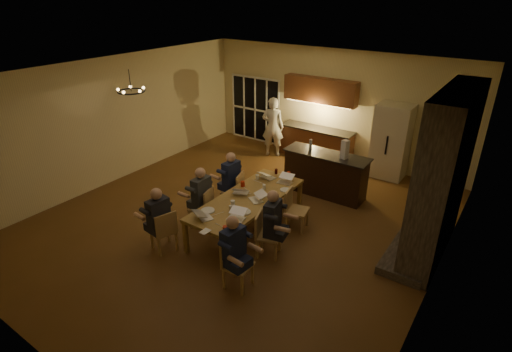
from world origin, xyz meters
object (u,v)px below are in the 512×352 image
at_px(chair_left_mid, 201,207).
at_px(chair_right_near, 238,265).
at_px(can_right, 271,196).
at_px(refrigerator, 391,141).
at_px(redcup_near, 225,229).
at_px(redcup_far, 289,174).
at_px(standing_person, 273,127).
at_px(person_left_far, 231,181).
at_px(chandelier, 131,91).
at_px(chair_right_mid, 269,235).
at_px(laptop_e, 268,173).
at_px(bar_island, 325,174).
at_px(chair_left_far, 232,190).
at_px(plate_near, 245,212).
at_px(dining_table, 248,213).
at_px(mug_front, 233,203).
at_px(can_cola, 276,171).
at_px(laptop_d, 256,195).
at_px(plate_far, 285,190).
at_px(laptop_f, 285,178).
at_px(laptop_b, 236,214).
at_px(bar_blender, 345,149).
at_px(chair_left_near, 163,230).
at_px(person_right_mid, 272,223).
at_px(mug_back, 257,177).
at_px(laptop_c, 241,188).
at_px(can_silver, 230,208).
at_px(bar_bottle, 311,144).
at_px(person_left_near, 159,221).
at_px(plate_left, 208,211).
at_px(person_left_mid, 202,198).
at_px(redcup_mid, 243,184).

height_order(chair_left_mid, chair_right_near, same).
xyz_separation_m(chair_left_mid, can_right, (1.32, 0.72, 0.37)).
distance_m(refrigerator, redcup_near, 5.72).
bearing_deg(redcup_far, standing_person, 129.16).
distance_m(person_left_far, chandelier, 2.89).
bearing_deg(standing_person, chandelier, 60.00).
relative_size(chair_right_mid, person_left_far, 0.64).
distance_m(chair_left_mid, laptop_e, 1.72).
height_order(bar_island, chair_left_far, bar_island).
height_order(redcup_far, plate_near, redcup_far).
xyz_separation_m(dining_table, mug_front, (-0.07, -0.41, 0.43)).
bearing_deg(can_cola, dining_table, -83.79).
distance_m(chandelier, mug_front, 3.14).
height_order(laptop_d, plate_far, laptop_d).
bearing_deg(laptop_d, refrigerator, 104.97).
relative_size(chair_left_far, plate_near, 3.64).
xyz_separation_m(chair_left_mid, laptop_f, (1.18, 1.50, 0.42)).
height_order(laptop_b, laptop_e, same).
distance_m(laptop_e, redcup_far, 0.48).
height_order(laptop_e, bar_blender, bar_blender).
bearing_deg(chair_left_near, standing_person, -152.08).
bearing_deg(laptop_b, can_right, 72.80).
bearing_deg(person_right_mid, mug_back, 32.16).
height_order(laptop_f, bar_blender, bar_blender).
xyz_separation_m(person_left_far, laptop_c, (0.61, -0.45, 0.17)).
height_order(bar_island, can_right, bar_island).
xyz_separation_m(dining_table, chandelier, (-2.52, -0.60, 2.38)).
xyz_separation_m(chair_left_near, mug_front, (0.85, 1.12, 0.36)).
xyz_separation_m(chandelier, mug_front, (2.45, 0.19, -1.95)).
xyz_separation_m(chair_left_near, plate_far, (1.39, 2.28, 0.31)).
relative_size(chair_right_mid, bar_blender, 1.99).
height_order(mug_back, can_silver, can_silver).
bearing_deg(chair_right_mid, bar_blender, -23.36).
height_order(laptop_e, redcup_far, laptop_e).
bearing_deg(bar_bottle, bar_island, -8.45).
relative_size(dining_table, chair_left_mid, 3.20).
relative_size(person_right_mid, redcup_far, 11.50).
relative_size(person_left_near, plate_near, 5.65).
xyz_separation_m(dining_table, can_right, (0.41, 0.27, 0.44)).
relative_size(bar_island, plate_left, 7.62).
relative_size(laptop_f, can_right, 2.67).
xyz_separation_m(chair_left_far, laptop_f, (1.11, 0.50, 0.42)).
distance_m(chair_left_mid, plate_far, 1.85).
height_order(person_left_far, standing_person, standing_person).
bearing_deg(mug_front, chandelier, -175.63).
distance_m(bar_island, laptop_c, 2.47).
height_order(can_cola, bar_blender, bar_blender).
bearing_deg(can_right, chair_left_far, 167.58).
distance_m(mug_front, bar_bottle, 2.91).
distance_m(person_left_mid, redcup_mid, 0.95).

